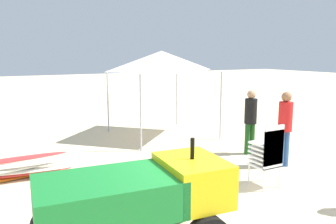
{
  "coord_description": "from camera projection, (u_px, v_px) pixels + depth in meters",
  "views": [
    {
      "loc": [
        -3.08,
        -4.15,
        2.65
      ],
      "look_at": [
        1.03,
        3.35,
        1.2
      ],
      "focal_mm": 37.04,
      "sensor_mm": 36.0,
      "label": 1
    }
  ],
  "objects": [
    {
      "name": "lifeguard_near_right",
      "position": [
        285.0,
        124.0,
        8.05
      ],
      "size": [
        0.32,
        0.32,
        1.78
      ],
      "color": "#33598C",
      "rests_on": "ground"
    },
    {
      "name": "stacked_plastic_chairs",
      "position": [
        269.0,
        152.0,
        6.79
      ],
      "size": [
        0.48,
        0.48,
        1.29
      ],
      "color": "white",
      "rests_on": "ground"
    },
    {
      "name": "surfboard_pile",
      "position": [
        11.0,
        170.0,
        7.23
      ],
      "size": [
        2.52,
        0.71,
        0.48
      ],
      "color": "orange",
      "rests_on": "ground"
    },
    {
      "name": "lifeguard_near_center",
      "position": [
        250.0,
        118.0,
        9.09
      ],
      "size": [
        0.32,
        0.32,
        1.71
      ],
      "color": "#194C19",
      "rests_on": "ground"
    },
    {
      "name": "ground",
      "position": [
        212.0,
        223.0,
        5.49
      ],
      "size": [
        80.0,
        80.0,
        0.0
      ],
      "primitive_type": "plane",
      "color": "beige"
    },
    {
      "name": "utility_cart",
      "position": [
        138.0,
        197.0,
        4.57
      ],
      "size": [
        2.65,
        1.49,
        1.5
      ],
      "color": "#197A2D",
      "rests_on": "ground"
    },
    {
      "name": "popup_canopy",
      "position": [
        162.0,
        61.0,
        10.94
      ],
      "size": [
        2.74,
        2.74,
        2.73
      ],
      "color": "#B2B2B7",
      "rests_on": "ground"
    }
  ]
}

